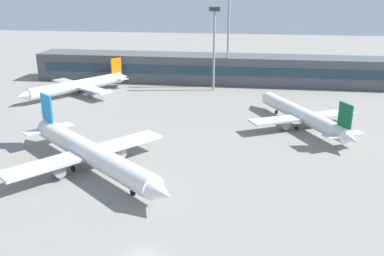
{
  "coord_description": "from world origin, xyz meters",
  "views": [
    {
      "loc": [
        11.72,
        -41.15,
        31.1
      ],
      "look_at": [
        0.25,
        40.0,
        3.0
      ],
      "focal_mm": 39.52,
      "sensor_mm": 36.0,
      "label": 1
    }
  ],
  "objects_px": {
    "airplane_near": "(91,154)",
    "airplane_mid": "(301,115)",
    "airplane_far": "(77,86)",
    "floodlight_tower_west": "(214,43)",
    "floodlight_tower_east": "(228,33)"
  },
  "relations": [
    {
      "from": "airplane_near",
      "to": "floodlight_tower_east",
      "type": "distance_m",
      "value": 71.38
    },
    {
      "from": "airplane_near",
      "to": "airplane_mid",
      "type": "distance_m",
      "value": 48.79
    },
    {
      "from": "floodlight_tower_west",
      "to": "floodlight_tower_east",
      "type": "xyz_separation_m",
      "value": [
        3.84,
        5.32,
        2.53
      ]
    },
    {
      "from": "airplane_far",
      "to": "airplane_mid",
      "type": "bearing_deg",
      "value": -18.28
    },
    {
      "from": "airplane_mid",
      "to": "floodlight_tower_west",
      "type": "height_order",
      "value": "floodlight_tower_west"
    },
    {
      "from": "airplane_far",
      "to": "floodlight_tower_west",
      "type": "bearing_deg",
      "value": 16.59
    },
    {
      "from": "airplane_near",
      "to": "floodlight_tower_east",
      "type": "height_order",
      "value": "floodlight_tower_east"
    },
    {
      "from": "airplane_near",
      "to": "floodlight_tower_west",
      "type": "relative_size",
      "value": 1.42
    },
    {
      "from": "airplane_near",
      "to": "floodlight_tower_east",
      "type": "relative_size",
      "value": 1.19
    },
    {
      "from": "airplane_mid",
      "to": "floodlight_tower_east",
      "type": "relative_size",
      "value": 1.16
    },
    {
      "from": "airplane_near",
      "to": "airplane_mid",
      "type": "xyz_separation_m",
      "value": [
        38.46,
        30.02,
        -0.41
      ]
    },
    {
      "from": "airplane_far",
      "to": "floodlight_tower_west",
      "type": "relative_size",
      "value": 1.28
    },
    {
      "from": "airplane_mid",
      "to": "floodlight_tower_west",
      "type": "relative_size",
      "value": 1.4
    },
    {
      "from": "airplane_near",
      "to": "floodlight_tower_west",
      "type": "height_order",
      "value": "floodlight_tower_west"
    },
    {
      "from": "airplane_near",
      "to": "airplane_far",
      "type": "relative_size",
      "value": 1.11
    }
  ]
}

